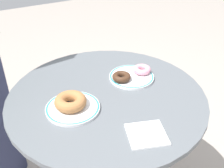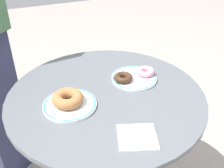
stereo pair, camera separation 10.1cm
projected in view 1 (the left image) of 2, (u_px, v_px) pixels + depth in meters
cafe_table at (107, 141)px, 1.13m from camera, size 0.73×0.73×0.70m
plate_left at (73, 108)px, 0.93m from camera, size 0.19×0.19×0.01m
plate_right at (132, 77)px, 1.10m from camera, size 0.18×0.18×0.01m
donut_cinnamon at (70, 101)px, 0.92m from camera, size 0.14×0.14×0.04m
donut_pink_frosted at (142, 70)px, 1.11m from camera, size 0.08×0.08×0.02m
donut_chocolate at (121, 77)px, 1.06m from camera, size 0.09×0.09×0.02m
paper_napkin at (147, 134)px, 0.82m from camera, size 0.14×0.14×0.01m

